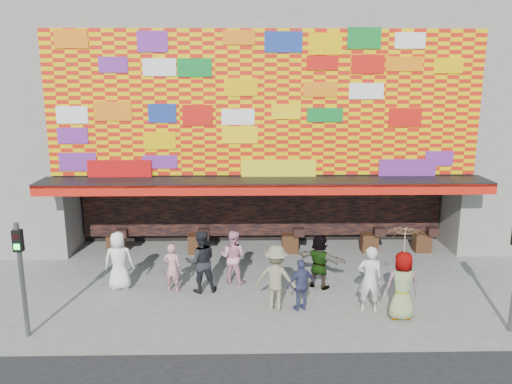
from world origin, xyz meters
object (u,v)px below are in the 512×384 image
signal_left (21,267)px  parasol (405,243)px  ped_h (370,279)px  ped_c (201,261)px  ped_a (119,261)px  ped_f (319,261)px  ped_d (276,278)px  ped_e (301,285)px  ped_i (233,257)px  ped_b (172,268)px  ped_g (402,286)px

signal_left → parasol: size_ratio=1.63×
ped_h → signal_left: bearing=16.1°
ped_c → parasol: parasol is taller
ped_a → ped_f: 6.21m
ped_d → ped_h: ped_h is taller
ped_f → ped_h: (1.16, -1.67, 0.10)m
ped_e → ped_i: ped_i is taller
ped_d → ped_i: size_ratio=1.10×
ped_b → ped_e: (3.80, -1.35, -0.01)m
ped_f → parasol: 3.13m
ped_a → parasol: bearing=160.8°
ped_a → ped_h: bearing=162.5°
ped_a → ped_c: 2.57m
ped_a → signal_left: bearing=56.4°
ped_d → ped_e: ped_d is taller
ped_b → ped_g: ped_g is taller
ped_c → ped_e: ped_c is taller
signal_left → ped_g: (9.77, 0.77, -0.91)m
ped_d → parasol: 3.64m
ped_c → ped_h: bearing=152.2°
ped_c → ped_f: ped_c is taller
ped_e → ped_g: size_ratio=0.79×
ped_c → ped_h: size_ratio=1.01×
ped_c → ped_f: 3.66m
parasol → ped_g: bearing=-7.1°
ped_f → parasol: (1.93, -2.10, 1.29)m
ped_d → ped_e: size_ratio=1.25×
ped_b → ped_c: 0.91m
ped_a → ped_e: 5.70m
ped_f → ped_i: (-2.70, 0.47, -0.00)m
ped_c → ped_h: ped_c is taller
ped_h → ped_f: bearing=-46.8°
ped_h → ped_e: bearing=4.4°
signal_left → ped_i: bearing=33.0°
parasol → ped_e: bearing=167.9°
ped_g → parasol: 1.20m
ped_h → ped_c: bearing=-8.4°
ped_h → ped_d: bearing=4.0°
ped_g → ped_h: size_ratio=0.99×
ped_f → ped_d: bearing=77.2°
ped_a → ped_f: ped_a is taller
ped_e → ped_g: ped_g is taller
ped_d → ped_h: size_ratio=0.98×
ped_e → ped_b: bearing=-41.2°
signal_left → ped_f: size_ratio=1.75×
ped_a → ped_b: size_ratio=1.20×
ped_b → ped_c: (0.88, -0.03, 0.21)m
ped_c → ped_e: size_ratio=1.29×
ped_c → ped_i: bearing=-155.4°
ped_e → ped_i: 2.81m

